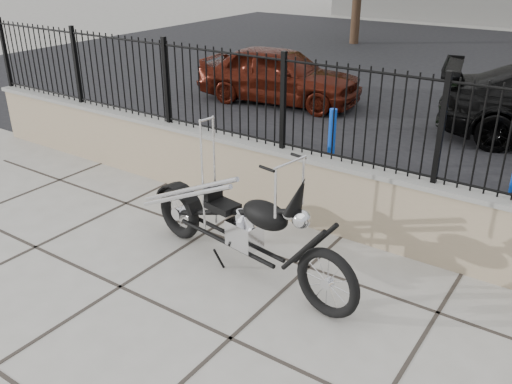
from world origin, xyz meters
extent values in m
plane|color=#99968E|center=(0.00, 0.00, 0.00)|extent=(90.00, 90.00, 0.00)
plane|color=black|center=(0.00, 12.50, 0.00)|extent=(30.00, 30.00, 0.00)
cube|color=gray|center=(0.00, 2.50, 0.48)|extent=(14.00, 0.36, 0.96)
cube|color=black|center=(0.00, 2.50, 1.56)|extent=(14.00, 0.08, 1.20)
imported|color=#431209|center=(-4.10, 7.38, 0.65)|extent=(3.98, 2.01, 1.30)
cylinder|color=blue|center=(-1.19, 4.34, 0.51)|extent=(0.16, 0.16, 1.02)
camera|label=1|loc=(2.50, -3.23, 3.40)|focal=38.00mm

